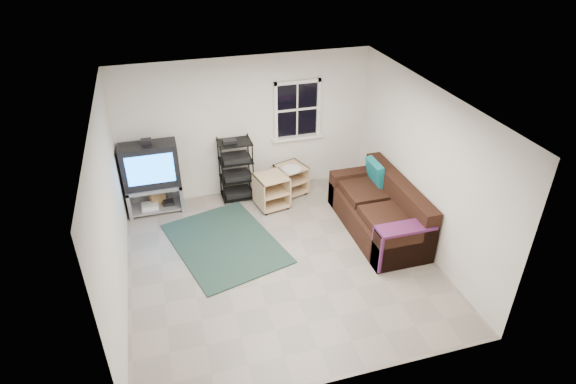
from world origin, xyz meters
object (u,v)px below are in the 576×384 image
object	(u,v)px
av_rack	(236,173)
side_table_right	(290,177)
tv_unit	(151,172)
sofa	(380,212)
side_table_left	(271,189)

from	to	relation	value
av_rack	side_table_right	xyz separation A→B (m)	(1.00, -0.10, -0.19)
tv_unit	side_table_right	size ratio (longest dim) A/B	2.19
tv_unit	sofa	bearing A→B (deg)	-25.01
av_rack	sofa	xyz separation A→B (m)	(2.11, -1.71, -0.17)
side_table_right	side_table_left	bearing A→B (deg)	-143.57
av_rack	side_table_left	xyz separation A→B (m)	(0.53, -0.45, -0.18)
av_rack	side_table_left	size ratio (longest dim) A/B	1.90
tv_unit	av_rack	bearing A→B (deg)	0.96
tv_unit	side_table_left	distance (m)	2.12
side_table_left	sofa	distance (m)	2.02
tv_unit	side_table_left	world-z (taller)	tv_unit
side_table_left	side_table_right	size ratio (longest dim) A/B	0.98
av_rack	side_table_right	bearing A→B (deg)	-5.69
side_table_left	side_table_right	bearing A→B (deg)	36.43
tv_unit	side_table_left	xyz separation A→B (m)	(2.03, -0.42, -0.44)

